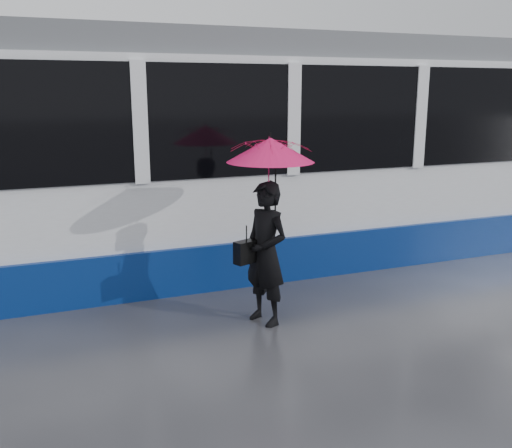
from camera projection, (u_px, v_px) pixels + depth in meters
name	position (u px, v px, depth m)	size (l,w,h in m)	color
ground	(160.00, 340.00, 6.02)	(90.00, 90.00, 0.00)	#29292E
rails	(123.00, 271.00, 8.28)	(34.00, 1.51, 0.02)	#3F3D38
tram	(288.00, 152.00, 8.85)	(26.00, 2.56, 3.35)	white
woman	(266.00, 254.00, 6.33)	(0.59, 0.39, 1.62)	black
umbrella	(270.00, 167.00, 6.13)	(1.23, 1.23, 1.09)	#E71392
handbag	(247.00, 252.00, 6.26)	(0.31, 0.22, 0.43)	black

